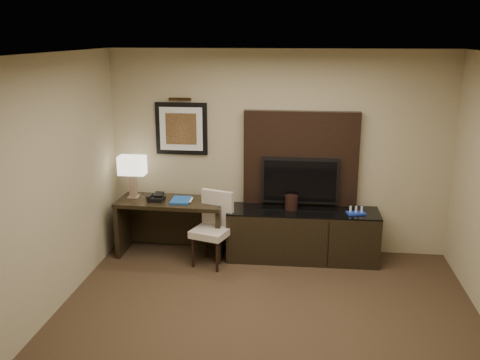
% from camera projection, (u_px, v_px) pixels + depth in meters
% --- Properties ---
extents(floor, '(4.50, 5.00, 0.01)m').
position_uv_depth(floor, '(261.00, 349.00, 5.07)').
color(floor, '#372618').
rests_on(floor, ground).
extents(ceiling, '(4.50, 5.00, 0.01)m').
position_uv_depth(ceiling, '(265.00, 57.00, 4.35)').
color(ceiling, silver).
rests_on(ceiling, wall_back).
extents(wall_back, '(4.50, 0.01, 2.70)m').
position_uv_depth(wall_back, '(278.00, 153.00, 7.10)').
color(wall_back, tan).
rests_on(wall_back, floor).
extents(wall_left, '(0.01, 5.00, 2.70)m').
position_uv_depth(wall_left, '(22.00, 204.00, 4.97)').
color(wall_left, tan).
rests_on(wall_left, floor).
extents(desk, '(1.42, 0.64, 0.75)m').
position_uv_depth(desk, '(172.00, 227.00, 7.16)').
color(desk, black).
rests_on(desk, floor).
extents(credenza, '(1.96, 0.57, 0.67)m').
position_uv_depth(credenza, '(302.00, 235.00, 6.99)').
color(credenza, black).
rests_on(credenza, floor).
extents(tv_wall_panel, '(1.50, 0.12, 1.30)m').
position_uv_depth(tv_wall_panel, '(301.00, 160.00, 7.03)').
color(tv_wall_panel, black).
rests_on(tv_wall_panel, wall_back).
extents(tv, '(1.00, 0.08, 0.60)m').
position_uv_depth(tv, '(300.00, 180.00, 7.00)').
color(tv, black).
rests_on(tv, tv_wall_panel).
extents(artwork, '(0.70, 0.04, 0.70)m').
position_uv_depth(artwork, '(181.00, 129.00, 7.15)').
color(artwork, black).
rests_on(artwork, wall_back).
extents(picture_light, '(0.04, 0.04, 0.30)m').
position_uv_depth(picture_light, '(180.00, 99.00, 7.01)').
color(picture_light, '#3C2613').
rests_on(picture_light, wall_back).
extents(desk_chair, '(0.57, 0.61, 0.90)m').
position_uv_depth(desk_chair, '(211.00, 231.00, 6.79)').
color(desk_chair, beige).
rests_on(desk_chair, floor).
extents(table_lamp, '(0.37, 0.26, 0.56)m').
position_uv_depth(table_lamp, '(133.00, 177.00, 7.11)').
color(table_lamp, '#91735A').
rests_on(table_lamp, desk).
extents(desk_phone, '(0.21, 0.19, 0.10)m').
position_uv_depth(desk_phone, '(156.00, 197.00, 7.02)').
color(desk_phone, black).
rests_on(desk_phone, desk).
extents(blue_folder, '(0.26, 0.34, 0.02)m').
position_uv_depth(blue_folder, '(181.00, 200.00, 7.03)').
color(blue_folder, '#164892').
rests_on(blue_folder, desk).
extents(book, '(0.16, 0.03, 0.21)m').
position_uv_depth(book, '(180.00, 193.00, 7.00)').
color(book, tan).
rests_on(book, desk).
extents(ice_bucket, '(0.17, 0.17, 0.19)m').
position_uv_depth(ice_bucket, '(291.00, 203.00, 6.92)').
color(ice_bucket, black).
rests_on(ice_bucket, credenza).
extents(minibar_tray, '(0.25, 0.19, 0.08)m').
position_uv_depth(minibar_tray, '(356.00, 211.00, 6.77)').
color(minibar_tray, '#1B36B2').
rests_on(minibar_tray, credenza).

